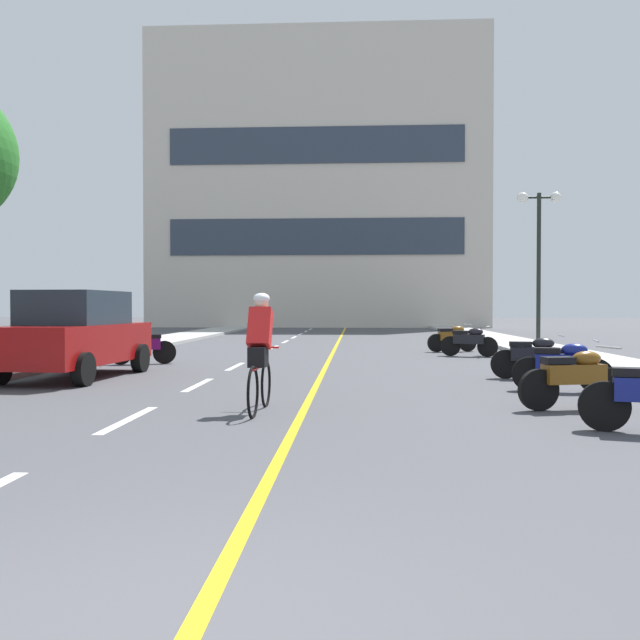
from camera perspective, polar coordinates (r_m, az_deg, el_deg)
The scene contains 25 objects.
ground_plane at distance 23.93m, azimuth 0.62°, elevation -2.45°, with size 140.00×140.00×0.00m, color #47474C.
curb_left at distance 28.13m, azimuth -13.94°, elevation -1.82°, with size 2.40×72.00×0.12m, color #A8A8A3.
curb_right at distance 27.61m, azimuth 16.00°, elevation -1.89°, with size 2.40×72.00×0.12m, color #A8A8A3.
lane_dash_1 at distance 9.48m, azimuth -15.64°, elevation -7.96°, with size 0.14×2.20×0.01m, color silver.
lane_dash_2 at distance 13.30m, azimuth -10.09°, elevation -5.33°, with size 0.14×2.20×0.01m, color silver.
lane_dash_3 at distance 17.20m, azimuth -7.06°, elevation -3.85°, with size 0.14×2.20×0.01m, color silver.
lane_dash_4 at distance 21.13m, azimuth -5.16°, elevation -2.92°, with size 0.14×2.20×0.01m, color silver.
lane_dash_5 at distance 25.09m, azimuth -3.85°, elevation -2.28°, with size 0.14×2.20×0.01m, color silver.
lane_dash_6 at distance 29.06m, azimuth -2.91°, elevation -1.81°, with size 0.14×2.20×0.01m, color silver.
lane_dash_7 at distance 33.04m, azimuth -2.19°, elevation -1.45°, with size 0.14×2.20×0.01m, color silver.
lane_dash_8 at distance 37.02m, azimuth -1.63°, elevation -1.17°, with size 0.14×2.20×0.01m, color silver.
lane_dash_9 at distance 41.00m, azimuth -1.17°, elevation -0.95°, with size 0.14×2.20×0.01m, color silver.
lane_dash_10 at distance 44.99m, azimuth -0.80°, elevation -0.76°, with size 0.14×2.20×0.01m, color silver.
lane_dash_11 at distance 48.98m, azimuth -0.49°, elevation -0.61°, with size 0.14×2.20×0.01m, color silver.
centre_line_yellow at distance 26.92m, azimuth 1.42°, elevation -2.04°, with size 0.12×66.00×0.01m, color gold.
office_building at distance 52.15m, azimuth -0.13°, elevation 11.21°, with size 24.50×6.92×21.24m.
street_lamp_mid at distance 24.56m, azimuth 17.75°, elevation 6.82°, with size 1.46×0.36×5.25m.
parked_car_near at distance 15.17m, azimuth -19.67°, elevation -1.12°, with size 2.15×4.30×1.82m.
motorcycle_2 at distance 10.59m, azimuth 20.42°, elevation -4.48°, with size 1.68×0.67×0.92m.
motorcycle_3 at distance 12.72m, azimuth 19.55°, elevation -3.54°, with size 1.68×0.65×0.92m.
motorcycle_4 at distance 14.74m, azimuth 17.35°, elevation -2.89°, with size 1.70×0.60×0.92m.
motorcycle_5 at distance 18.30m, azimuth -14.58°, elevation -2.10°, with size 1.65×0.77×0.92m.
motorcycle_6 at distance 20.91m, azimuth 12.32°, elevation -1.69°, with size 1.64×0.80×0.92m.
motorcycle_7 at distance 22.96m, azimuth 10.96°, elevation -1.44°, with size 1.66×0.72×0.92m.
cyclist_rider at distance 9.74m, azimuth -5.03°, elevation -2.45°, with size 0.42×1.77×1.71m.
Camera 1 is at (1.01, -2.87, 1.50)m, focal length 38.47 mm.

